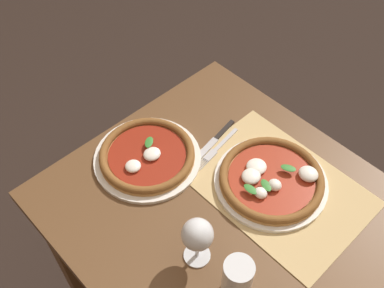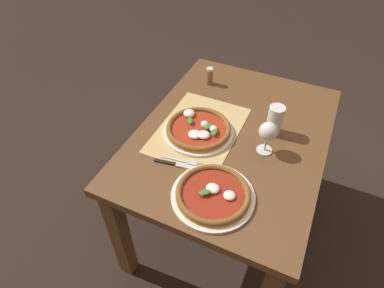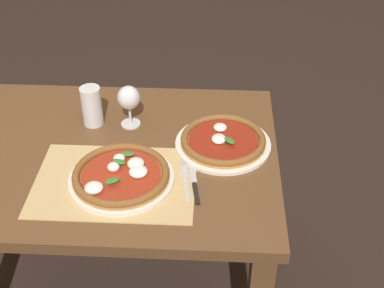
# 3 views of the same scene
# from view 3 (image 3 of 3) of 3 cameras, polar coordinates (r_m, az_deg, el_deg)

# --- Properties ---
(dining_table) EXTENTS (1.13, 0.84, 0.74)m
(dining_table) POSITION_cam_3_polar(r_m,az_deg,el_deg) (1.88, -8.56, -3.68)
(dining_table) COLOR brown
(dining_table) RESTS_ON ground
(paper_placemat) EXTENTS (0.50, 0.36, 0.00)m
(paper_placemat) POSITION_cam_3_polar(r_m,az_deg,el_deg) (1.68, -8.21, -3.98)
(paper_placemat) COLOR tan
(paper_placemat) RESTS_ON dining_table
(pizza_near) EXTENTS (0.33, 0.33, 0.05)m
(pizza_near) POSITION_cam_3_polar(r_m,az_deg,el_deg) (1.67, -7.57, -3.34)
(pizza_near) COLOR silver
(pizza_near) RESTS_ON paper_placemat
(pizza_far) EXTENTS (0.32, 0.32, 0.04)m
(pizza_far) POSITION_cam_3_polar(r_m,az_deg,el_deg) (1.80, 3.33, 0.33)
(pizza_far) COLOR silver
(pizza_far) RESTS_ON dining_table
(wine_glass) EXTENTS (0.08, 0.08, 0.16)m
(wine_glass) POSITION_cam_3_polar(r_m,az_deg,el_deg) (1.87, -6.76, 4.76)
(wine_glass) COLOR silver
(wine_glass) RESTS_ON dining_table
(pint_glass) EXTENTS (0.07, 0.07, 0.15)m
(pint_glass) POSITION_cam_3_polar(r_m,az_deg,el_deg) (1.92, -10.64, 3.92)
(pint_glass) COLOR silver
(pint_glass) RESTS_ON dining_table
(fork) EXTENTS (0.04, 0.20, 0.00)m
(fork) POSITION_cam_3_polar(r_m,az_deg,el_deg) (1.67, -0.76, -3.61)
(fork) COLOR #B7B7BC
(fork) RESTS_ON paper_placemat
(knife) EXTENTS (0.05, 0.21, 0.01)m
(knife) POSITION_cam_3_polar(r_m,az_deg,el_deg) (1.66, 0.17, -3.89)
(knife) COLOR black
(knife) RESTS_ON paper_placemat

